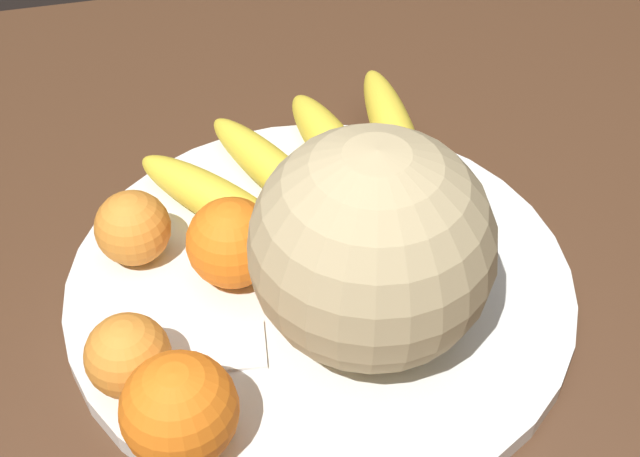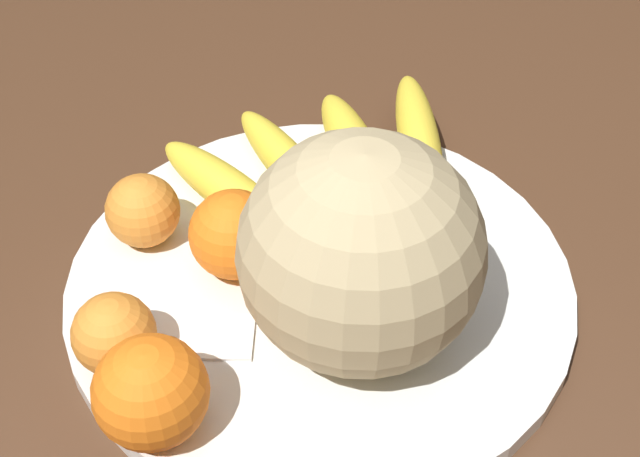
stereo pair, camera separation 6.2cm
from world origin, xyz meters
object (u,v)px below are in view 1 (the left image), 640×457
object	(u,v)px
banana_bunch	(311,163)
orange_front_right	(133,228)
orange_back_left	(232,243)
produce_tag	(193,351)
fruit_bowl	(320,284)
kitchen_table	(350,415)
melon	(372,248)
orange_front_left	(128,356)
orange_mid_center	(179,410)

from	to	relation	value
banana_bunch	orange_front_right	xyz separation A→B (m)	(-0.15, -0.05, 0.01)
orange_back_left	produce_tag	xyz separation A→B (m)	(-0.04, -0.07, -0.03)
fruit_bowl	orange_front_right	world-z (taller)	orange_front_right
orange_front_right	orange_back_left	distance (m)	0.08
kitchen_table	melon	bearing A→B (deg)	2.64
melon	produce_tag	bearing A→B (deg)	176.42
orange_front_right	produce_tag	bearing A→B (deg)	-74.58
fruit_bowl	melon	world-z (taller)	melon
orange_back_left	melon	bearing A→B (deg)	-41.72
kitchen_table	orange_back_left	distance (m)	0.17
orange_front_left	orange_back_left	bearing A→B (deg)	45.07
melon	orange_back_left	world-z (taller)	melon
melon	orange_front_right	bearing A→B (deg)	143.62
banana_bunch	orange_back_left	distance (m)	0.12
kitchen_table	produce_tag	world-z (taller)	produce_tag
kitchen_table	fruit_bowl	world-z (taller)	fruit_bowl
orange_front_left	orange_mid_center	bearing A→B (deg)	-63.55
kitchen_table	produce_tag	distance (m)	0.15
kitchen_table	fruit_bowl	bearing A→B (deg)	100.82
orange_back_left	kitchen_table	bearing A→B (deg)	-45.65
kitchen_table	orange_mid_center	xyz separation A→B (m)	(-0.13, -0.06, 0.14)
orange_front_right	orange_mid_center	distance (m)	0.17
melon	banana_bunch	distance (m)	0.18
fruit_bowl	melon	xyz separation A→B (m)	(0.02, -0.06, 0.09)
kitchen_table	produce_tag	size ratio (longest dim) A/B	15.61
fruit_bowl	orange_back_left	world-z (taller)	orange_back_left
orange_front_left	orange_back_left	distance (m)	0.12
melon	banana_bunch	size ratio (longest dim) A/B	0.65
orange_back_left	produce_tag	distance (m)	0.08
kitchen_table	orange_front_left	xyz separation A→B (m)	(-0.15, -0.01, 0.13)
orange_front_right	banana_bunch	bearing A→B (deg)	20.25
melon	fruit_bowl	bearing A→B (deg)	110.44
produce_tag	kitchen_table	bearing A→B (deg)	2.61
orange_front_left	fruit_bowl	bearing A→B (deg)	24.32
banana_bunch	produce_tag	xyz separation A→B (m)	(-0.12, -0.16, -0.02)
melon	orange_back_left	xyz separation A→B (m)	(-0.08, 0.07, -0.05)
melon	produce_tag	world-z (taller)	melon
banana_bunch	orange_front_right	world-z (taller)	orange_front_right
orange_front_left	orange_mid_center	size ratio (longest dim) A/B	0.78
melon	orange_front_left	distance (m)	0.17
fruit_bowl	orange_mid_center	xyz separation A→B (m)	(-0.11, -0.12, 0.04)
melon	orange_mid_center	world-z (taller)	melon
orange_front_left	orange_front_right	bearing A→B (deg)	83.76
kitchen_table	orange_mid_center	distance (m)	0.20
melon	produce_tag	size ratio (longest dim) A/B	1.55
banana_bunch	orange_front_left	xyz separation A→B (m)	(-0.16, -0.17, 0.01)
orange_front_left	orange_front_right	world-z (taller)	same
kitchen_table	melon	world-z (taller)	melon
orange_front_right	orange_back_left	size ratio (longest dim) A/B	0.85
banana_bunch	orange_front_left	size ratio (longest dim) A/B	4.38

